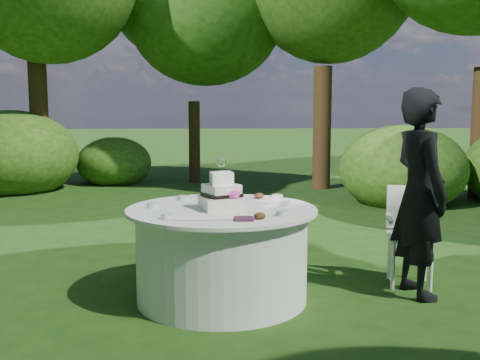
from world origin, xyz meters
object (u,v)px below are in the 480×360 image
at_px(guest, 420,193).
at_px(cake, 222,195).
at_px(napkins, 244,219).
at_px(chair, 410,227).
at_px(table, 222,253).

bearing_deg(guest, cake, 83.93).
bearing_deg(napkins, cake, 108.58).
bearing_deg(chair, guest, -97.75).
xyz_separation_m(guest, table, (-1.66, -0.04, -0.49)).
xyz_separation_m(guest, cake, (-1.66, -0.09, 0.01)).
distance_m(napkins, guest, 1.60).
bearing_deg(napkins, guest, 19.89).
bearing_deg(chair, napkins, -150.51).
bearing_deg(cake, napkins, -71.42).
relative_size(napkins, guest, 0.08).
distance_m(table, chair, 1.75).
xyz_separation_m(napkins, guest, (1.50, 0.54, 0.10)).
height_order(table, cake, cake).
height_order(cake, chair, cake).
bearing_deg(guest, napkins, 100.68).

